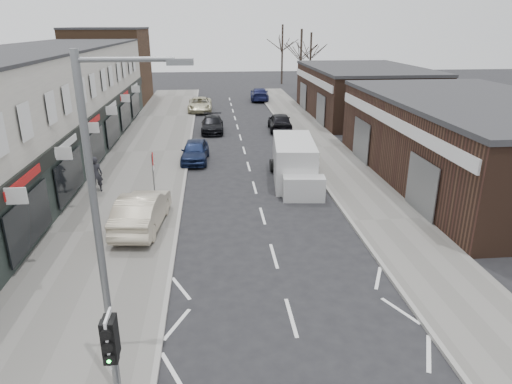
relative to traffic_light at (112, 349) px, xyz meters
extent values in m
plane|color=black|center=(4.40, 2.02, -2.41)|extent=(160.00, 160.00, 0.00)
cube|color=slate|center=(-2.35, 24.02, -2.35)|extent=(5.50, 64.00, 0.12)
cube|color=slate|center=(10.15, 24.02, -2.35)|extent=(3.50, 64.00, 0.12)
cube|color=beige|center=(-9.10, 21.52, 1.14)|extent=(8.00, 41.00, 7.10)
cube|color=#4A311F|center=(-9.10, 47.02, 1.59)|extent=(8.00, 10.00, 8.00)
cube|color=#3A251A|center=(16.90, 16.02, -0.16)|extent=(10.00, 18.00, 4.50)
cube|color=#3A251A|center=(16.90, 36.02, -0.16)|extent=(10.00, 16.00, 4.50)
cylinder|color=slate|center=(0.00, 0.02, -0.79)|extent=(0.12, 0.12, 3.00)
cube|color=silver|center=(0.00, 0.02, 0.26)|extent=(0.05, 0.55, 1.10)
cube|color=black|center=(0.00, -0.10, 0.26)|extent=(0.28, 0.22, 0.95)
sphere|color=#0CE533|center=(0.00, -0.22, -0.04)|extent=(0.18, 0.18, 0.18)
cube|color=black|center=(0.00, 0.14, 0.26)|extent=(0.26, 0.20, 0.90)
cylinder|color=slate|center=(-0.30, 1.22, 1.71)|extent=(0.16, 0.16, 8.00)
cylinder|color=slate|center=(0.60, 1.22, 5.51)|extent=(1.80, 0.10, 0.10)
cube|color=slate|center=(1.60, 1.22, 5.46)|extent=(0.50, 0.22, 0.12)
cylinder|color=slate|center=(-0.80, 14.02, -1.04)|extent=(0.07, 0.07, 2.50)
cube|color=white|center=(-0.75, 14.02, -0.44)|extent=(0.04, 0.45, 0.25)
cube|color=silver|center=(6.73, 16.95, -1.21)|extent=(2.70, 5.46, 2.40)
cube|color=silver|center=(6.73, 13.86, -1.79)|extent=(2.20, 1.13, 1.26)
cylinder|color=black|center=(5.75, 15.11, -2.01)|extent=(0.25, 0.80, 0.80)
cylinder|color=black|center=(7.71, 15.11, -2.01)|extent=(0.25, 0.80, 0.80)
cylinder|color=black|center=(5.75, 18.80, -2.01)|extent=(0.25, 0.80, 0.80)
cylinder|color=black|center=(7.71, 18.80, -2.01)|extent=(0.25, 0.80, 0.80)
imported|color=#C2B59B|center=(-1.01, 11.01, -1.50)|extent=(2.16, 4.96, 1.59)
imported|color=black|center=(-4.06, 15.93, -1.34)|extent=(0.77, 0.57, 1.91)
imported|color=#141F40|center=(1.00, 21.50, -1.70)|extent=(1.92, 4.27, 1.42)
imported|color=black|center=(2.20, 30.21, -1.77)|extent=(1.90, 4.50, 1.30)
imported|color=beige|center=(1.00, 39.90, -1.70)|extent=(2.41, 5.18, 1.43)
imported|color=silver|center=(7.63, 20.49, -1.67)|extent=(1.93, 4.64, 1.49)
imported|color=black|center=(7.90, 30.10, -1.64)|extent=(2.05, 4.62, 1.54)
imported|color=#151A44|center=(7.90, 46.61, -1.67)|extent=(2.43, 5.23, 1.48)
camera|label=1|loc=(2.15, -7.72, 6.12)|focal=32.00mm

